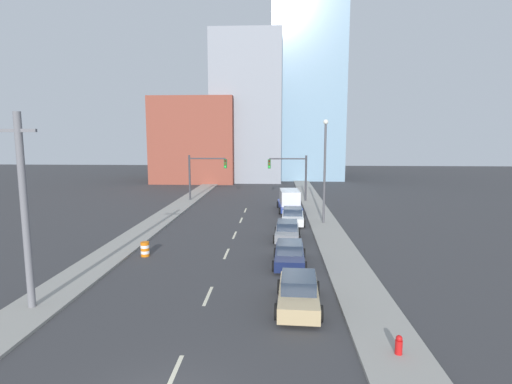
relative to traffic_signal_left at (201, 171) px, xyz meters
The scene contains 22 objects.
sidewalk_left 8.49m from the traffic_signal_left, 103.06° to the left, with size 2.60×90.77×0.14m.
sidewalk_right 15.83m from the traffic_signal_left, 29.06° to the left, with size 2.60×90.77×0.14m.
lane_stripe_at_2m 36.56m from the traffic_signal_left, 80.72° to the right, with size 0.16×2.40×0.01m, color beige.
lane_stripe_at_9m 30.08m from the traffic_signal_left, 78.67° to the right, with size 0.16×2.40×0.01m, color beige.
lane_stripe_at_16m 23.14m from the traffic_signal_left, 75.12° to the right, with size 0.16×2.40×0.01m, color beige.
lane_stripe_at_21m 18.30m from the traffic_signal_left, 70.90° to the right, with size 0.16×2.40×0.01m, color beige.
lane_stripe_at_27m 13.16m from the traffic_signal_left, 62.34° to the right, with size 0.16×2.40×0.01m, color beige.
lane_stripe_at_32m 9.19m from the traffic_signal_left, 45.87° to the right, with size 0.16×2.40×0.01m, color beige.
building_brick_left 25.07m from the traffic_signal_left, 101.59° to the left, with size 14.00×16.00×14.40m.
building_office_center 29.97m from the traffic_signal_left, 82.19° to the left, with size 12.00×20.00×25.36m.
building_glass_right 38.46m from the traffic_signal_left, 65.68° to the left, with size 13.00×20.00×37.12m.
traffic_signal_left is the anchor object (origin of this frame).
traffic_signal_right 11.25m from the traffic_signal_left, ahead, with size 4.70×0.35×5.60m.
utility_pole_left_near 31.31m from the traffic_signal_left, 93.35° to the right, with size 1.60×0.32×8.84m.
traffic_barrel 23.16m from the traffic_signal_left, 88.50° to the right, with size 0.56×0.56×0.95m.
street_lamp 18.44m from the traffic_signal_left, 43.08° to the right, with size 0.44×0.44×9.28m.
fire_hydrant 37.14m from the traffic_signal_left, 68.48° to the right, with size 0.26×0.26×0.84m.
sedan_tan 32.10m from the traffic_signal_left, 71.30° to the right, with size 2.22×4.73×1.49m.
sedan_navy 26.29m from the traffic_signal_left, 67.43° to the right, with size 2.13×4.48×1.40m.
sedan_gray 20.79m from the traffic_signal_left, 60.82° to the right, with size 2.15×4.56×1.39m.
sedan_white 16.66m from the traffic_signal_left, 49.41° to the right, with size 2.31×4.45×1.47m.
box_truck_blue 12.53m from the traffic_signal_left, 30.55° to the right, with size 2.69×6.40×2.26m.
Camera 1 is at (3.36, -9.99, 7.76)m, focal length 28.00 mm.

